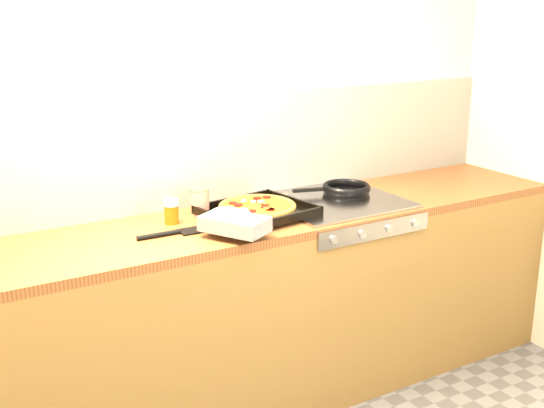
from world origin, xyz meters
TOP-DOWN VIEW (x-y plane):
  - room_shell at (0.00, 1.39)m, footprint 3.20×3.20m
  - counter_run at (0.00, 1.10)m, footprint 3.20×0.62m
  - stovetop at (0.45, 1.10)m, footprint 0.60×0.56m
  - pizza_on_tray at (-0.04, 1.04)m, footprint 0.58×0.56m
  - frying_pan at (0.56, 1.16)m, footprint 0.41×0.29m
  - tomato_can at (-0.18, 1.24)m, footprint 0.10×0.10m
  - juice_glass at (-0.33, 1.19)m, footprint 0.06×0.06m
  - wooden_spoon at (0.21, 1.30)m, footprint 0.30×0.04m
  - black_spatula at (-0.39, 1.05)m, footprint 0.28×0.09m

SIDE VIEW (x-z plane):
  - counter_run at x=0.00m, z-range 0.00..0.90m
  - stovetop at x=0.45m, z-range 0.90..0.92m
  - black_spatula at x=-0.39m, z-range 0.90..0.92m
  - wooden_spoon at x=0.21m, z-range 0.90..0.92m
  - frying_pan at x=0.56m, z-range 0.92..0.96m
  - pizza_on_tray at x=-0.04m, z-range 0.91..0.98m
  - juice_glass at x=-0.33m, z-range 0.90..1.01m
  - tomato_can at x=-0.18m, z-range 0.90..1.02m
  - room_shell at x=0.00m, z-range -0.45..2.75m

